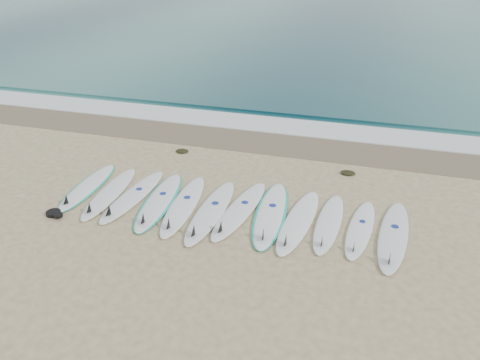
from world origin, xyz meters
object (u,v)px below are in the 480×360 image
(leash_coil, at_px, (55,214))
(surfboard_11, at_px, (393,237))
(surfboard_6, at_px, (239,211))
(surfboard_0, at_px, (87,187))

(leash_coil, bearing_deg, surfboard_11, 8.69)
(surfboard_6, height_order, surfboard_11, surfboard_11)
(surfboard_0, bearing_deg, surfboard_11, -3.33)
(surfboard_11, bearing_deg, leash_coil, -166.06)
(surfboard_11, distance_m, leash_coil, 7.36)
(surfboard_0, height_order, surfboard_11, surfboard_11)
(surfboard_0, xyz_separation_m, surfboard_11, (7.26, -0.17, 0.01))
(surfboard_6, bearing_deg, surfboard_0, -173.36)
(surfboard_0, height_order, leash_coil, surfboard_0)
(leash_coil, bearing_deg, surfboard_6, 17.13)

